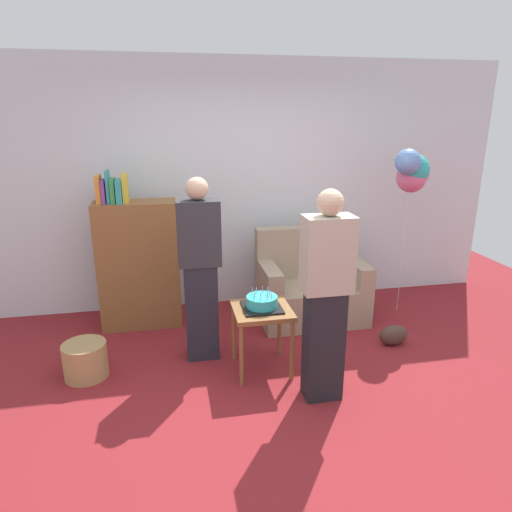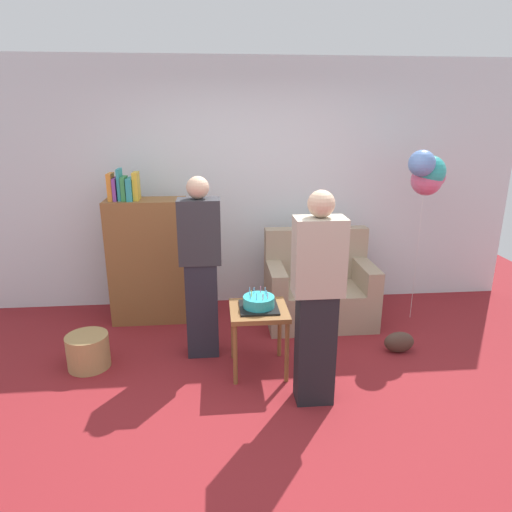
{
  "view_description": "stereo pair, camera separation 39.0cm",
  "coord_description": "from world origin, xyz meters",
  "px_view_note": "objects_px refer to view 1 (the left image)",
  "views": [
    {
      "loc": [
        -0.81,
        -2.95,
        2.11
      ],
      "look_at": [
        -0.08,
        0.7,
        0.95
      ],
      "focal_mm": 31.86,
      "sensor_mm": 36.0,
      "label": 1
    },
    {
      "loc": [
        -0.42,
        -3.01,
        2.11
      ],
      "look_at": [
        -0.08,
        0.7,
        0.95
      ],
      "focal_mm": 31.86,
      "sensor_mm": 36.0,
      "label": 2
    }
  ],
  "objects_px": {
    "bookshelf": "(138,262)",
    "wicker_basket": "(85,360)",
    "person_holding_cake": "(326,297)",
    "handbag": "(393,335)",
    "couch": "(310,288)",
    "side_table": "(262,318)",
    "birthday_cake": "(262,303)",
    "balloon_bunch": "(413,171)",
    "person_blowing_candles": "(200,270)"
  },
  "relations": [
    {
      "from": "wicker_basket",
      "to": "person_blowing_candles",
      "type": "bearing_deg",
      "value": 8.67
    },
    {
      "from": "birthday_cake",
      "to": "wicker_basket",
      "type": "xyz_separation_m",
      "value": [
        -1.47,
        0.17,
        -0.47
      ]
    },
    {
      "from": "bookshelf",
      "to": "person_holding_cake",
      "type": "bearing_deg",
      "value": -48.27
    },
    {
      "from": "couch",
      "to": "balloon_bunch",
      "type": "bearing_deg",
      "value": -2.51
    },
    {
      "from": "balloon_bunch",
      "to": "person_holding_cake",
      "type": "bearing_deg",
      "value": -135.42
    },
    {
      "from": "couch",
      "to": "birthday_cake",
      "type": "relative_size",
      "value": 3.44
    },
    {
      "from": "birthday_cake",
      "to": "handbag",
      "type": "bearing_deg",
      "value": 7.59
    },
    {
      "from": "couch",
      "to": "bookshelf",
      "type": "bearing_deg",
      "value": 174.05
    },
    {
      "from": "birthday_cake",
      "to": "balloon_bunch",
      "type": "bearing_deg",
      "value": 26.87
    },
    {
      "from": "birthday_cake",
      "to": "person_holding_cake",
      "type": "bearing_deg",
      "value": -51.33
    },
    {
      "from": "side_table",
      "to": "wicker_basket",
      "type": "xyz_separation_m",
      "value": [
        -1.47,
        0.17,
        -0.34
      ]
    },
    {
      "from": "bookshelf",
      "to": "birthday_cake",
      "type": "xyz_separation_m",
      "value": [
        1.05,
        -1.12,
        -0.06
      ]
    },
    {
      "from": "side_table",
      "to": "birthday_cake",
      "type": "relative_size",
      "value": 1.78
    },
    {
      "from": "person_holding_cake",
      "to": "handbag",
      "type": "distance_m",
      "value": 1.36
    },
    {
      "from": "handbag",
      "to": "person_blowing_candles",
      "type": "bearing_deg",
      "value": 175.3
    },
    {
      "from": "birthday_cake",
      "to": "person_holding_cake",
      "type": "distance_m",
      "value": 0.64
    },
    {
      "from": "balloon_bunch",
      "to": "bookshelf",
      "type": "bearing_deg",
      "value": 175.31
    },
    {
      "from": "person_blowing_candles",
      "to": "balloon_bunch",
      "type": "height_order",
      "value": "balloon_bunch"
    },
    {
      "from": "side_table",
      "to": "birthday_cake",
      "type": "xyz_separation_m",
      "value": [
        -0.0,
        0.0,
        0.14
      ]
    },
    {
      "from": "person_blowing_candles",
      "to": "balloon_bunch",
      "type": "xyz_separation_m",
      "value": [
        2.24,
        0.57,
        0.72
      ]
    },
    {
      "from": "person_blowing_candles",
      "to": "wicker_basket",
      "type": "relative_size",
      "value": 4.53
    },
    {
      "from": "birthday_cake",
      "to": "balloon_bunch",
      "type": "xyz_separation_m",
      "value": [
        1.77,
        0.89,
        0.93
      ]
    },
    {
      "from": "bookshelf",
      "to": "wicker_basket",
      "type": "relative_size",
      "value": 4.47
    },
    {
      "from": "birthday_cake",
      "to": "wicker_basket",
      "type": "distance_m",
      "value": 1.55
    },
    {
      "from": "person_blowing_candles",
      "to": "wicker_basket",
      "type": "xyz_separation_m",
      "value": [
        -0.99,
        -0.15,
        -0.68
      ]
    },
    {
      "from": "bookshelf",
      "to": "person_blowing_candles",
      "type": "bearing_deg",
      "value": -54.63
    },
    {
      "from": "wicker_basket",
      "to": "bookshelf",
      "type": "bearing_deg",
      "value": 65.93
    },
    {
      "from": "person_blowing_candles",
      "to": "handbag",
      "type": "relative_size",
      "value": 5.82
    },
    {
      "from": "person_holding_cake",
      "to": "side_table",
      "type": "bearing_deg",
      "value": -44.57
    },
    {
      "from": "side_table",
      "to": "person_holding_cake",
      "type": "xyz_separation_m",
      "value": [
        0.38,
        -0.47,
        0.35
      ]
    },
    {
      "from": "balloon_bunch",
      "to": "side_table",
      "type": "bearing_deg",
      "value": -153.13
    },
    {
      "from": "birthday_cake",
      "to": "handbag",
      "type": "relative_size",
      "value": 1.14
    },
    {
      "from": "couch",
      "to": "wicker_basket",
      "type": "distance_m",
      "value": 2.34
    },
    {
      "from": "bookshelf",
      "to": "balloon_bunch",
      "type": "relative_size",
      "value": 0.9
    },
    {
      "from": "person_holding_cake",
      "to": "bookshelf",
      "type": "bearing_deg",
      "value": -41.51
    },
    {
      "from": "bookshelf",
      "to": "birthday_cake",
      "type": "relative_size",
      "value": 5.03
    },
    {
      "from": "couch",
      "to": "bookshelf",
      "type": "relative_size",
      "value": 0.68
    },
    {
      "from": "wicker_basket",
      "to": "balloon_bunch",
      "type": "height_order",
      "value": "balloon_bunch"
    },
    {
      "from": "bookshelf",
      "to": "person_holding_cake",
      "type": "distance_m",
      "value": 2.15
    },
    {
      "from": "side_table",
      "to": "handbag",
      "type": "distance_m",
      "value": 1.39
    },
    {
      "from": "side_table",
      "to": "birthday_cake",
      "type": "distance_m",
      "value": 0.14
    },
    {
      "from": "couch",
      "to": "wicker_basket",
      "type": "height_order",
      "value": "couch"
    },
    {
      "from": "couch",
      "to": "side_table",
      "type": "distance_m",
      "value": 1.2
    },
    {
      "from": "side_table",
      "to": "person_holding_cake",
      "type": "height_order",
      "value": "person_holding_cake"
    },
    {
      "from": "side_table",
      "to": "person_blowing_candles",
      "type": "xyz_separation_m",
      "value": [
        -0.48,
        0.32,
        0.35
      ]
    },
    {
      "from": "couch",
      "to": "person_holding_cake",
      "type": "xyz_separation_m",
      "value": [
        -0.35,
        -1.41,
        0.49
      ]
    },
    {
      "from": "couch",
      "to": "bookshelf",
      "type": "height_order",
      "value": "bookshelf"
    },
    {
      "from": "bookshelf",
      "to": "handbag",
      "type": "xyz_separation_m",
      "value": [
        2.37,
        -0.95,
        -0.58
      ]
    },
    {
      "from": "couch",
      "to": "wicker_basket",
      "type": "xyz_separation_m",
      "value": [
        -2.2,
        -0.77,
        -0.19
      ]
    },
    {
      "from": "couch",
      "to": "person_blowing_candles",
      "type": "height_order",
      "value": "person_blowing_candles"
    }
  ]
}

